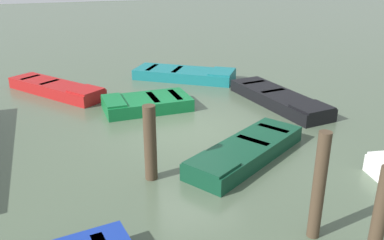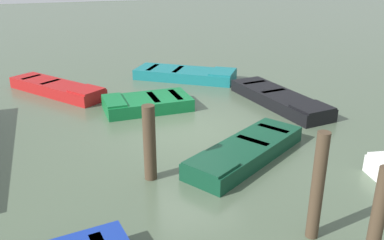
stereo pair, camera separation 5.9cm
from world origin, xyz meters
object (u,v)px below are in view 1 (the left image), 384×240
rowboat_red (56,88)px  mooring_piling_far_left (319,186)px  rowboat_dark_green (246,151)px  rowboat_green (146,103)px  mooring_piling_mid_right (150,143)px  rowboat_black (279,99)px  rowboat_teal (185,74)px  mooring_piling_mid_left (378,225)px

rowboat_red → mooring_piling_far_left: bearing=-14.9°
rowboat_dark_green → mooring_piling_far_left: mooring_piling_far_left is taller
rowboat_green → mooring_piling_mid_right: mooring_piling_mid_right is taller
mooring_piling_mid_right → rowboat_red: bearing=14.5°
rowboat_black → rowboat_green: size_ratio=1.55×
mooring_piling_far_left → mooring_piling_mid_right: (2.90, 2.23, -0.14)m
rowboat_red → rowboat_teal: bearing=57.5°
rowboat_black → mooring_piling_mid_right: size_ratio=2.50×
rowboat_green → mooring_piling_mid_left: mooring_piling_mid_left is taller
rowboat_red → rowboat_green: same height
rowboat_teal → mooring_piling_far_left: (-10.39, 0.93, 0.78)m
rowboat_dark_green → mooring_piling_far_left: size_ratio=1.86×
rowboat_teal → mooring_piling_mid_right: 8.15m
mooring_piling_far_left → mooring_piling_mid_right: bearing=37.6°
rowboat_dark_green → mooring_piling_mid_right: size_ratio=2.16×
rowboat_red → mooring_piling_far_left: (-9.99, -4.07, 0.78)m
mooring_piling_far_left → mooring_piling_mid_left: bearing=-169.3°
rowboat_red → rowboat_dark_green: bearing=-5.5°
mooring_piling_mid_right → mooring_piling_mid_left: bearing=-148.9°
rowboat_red → rowboat_green: size_ratio=1.41×
rowboat_green → mooring_piling_mid_left: size_ratio=1.46×
mooring_piling_far_left → mooring_piling_mid_left: size_ratio=1.05×
rowboat_black → mooring_piling_mid_right: (-3.49, 5.18, 0.64)m
rowboat_black → mooring_piling_mid_left: bearing=-27.7°
rowboat_teal → mooring_piling_far_left: mooring_piling_far_left is taller
mooring_piling_mid_right → rowboat_green: bearing=-11.2°
mooring_piling_far_left → mooring_piling_mid_left: 1.17m
rowboat_teal → rowboat_green: 3.79m
rowboat_teal → rowboat_black: (-3.99, -2.02, -0.00)m
rowboat_green → mooring_piling_far_left: (-7.35, -1.35, 0.78)m
rowboat_dark_green → rowboat_teal: bearing=-128.1°
rowboat_black → rowboat_green: 4.40m
rowboat_dark_green → rowboat_black: same height
rowboat_dark_green → rowboat_red: bearing=-90.5°
rowboat_teal → mooring_piling_far_left: size_ratio=2.05×
rowboat_red → mooring_piling_mid_left: bearing=-16.0°
rowboat_red → rowboat_black: same height
rowboat_dark_green → rowboat_green: size_ratio=1.34×
rowboat_red → mooring_piling_far_left: mooring_piling_far_left is taller
rowboat_teal → mooring_piling_far_left: bearing=-60.5°
rowboat_dark_green → mooring_piling_mid_right: mooring_piling_mid_right is taller
rowboat_black → rowboat_green: (0.96, 4.30, 0.00)m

